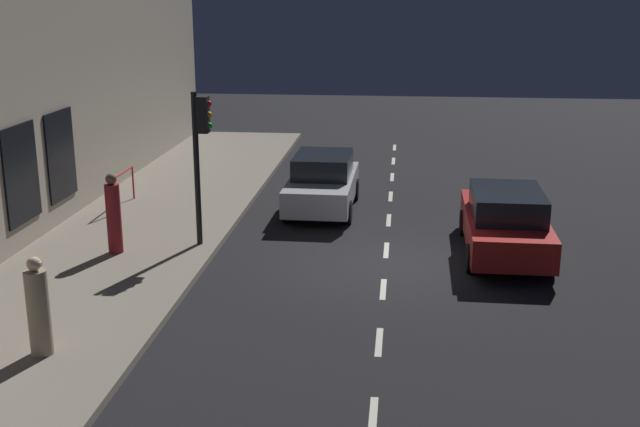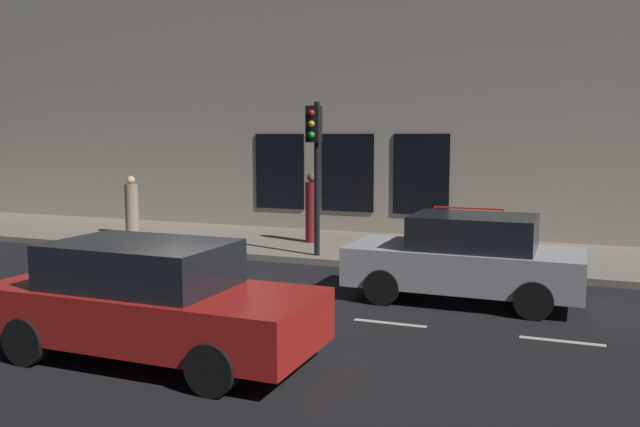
{
  "view_description": "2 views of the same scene",
  "coord_description": "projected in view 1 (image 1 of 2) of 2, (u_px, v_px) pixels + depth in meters",
  "views": [
    {
      "loc": [
        -0.32,
        17.2,
        6.01
      ],
      "look_at": [
        1.52,
        -0.19,
        1.1
      ],
      "focal_mm": 44.71,
      "sensor_mm": 36.0,
      "label": 1
    },
    {
      "loc": [
        -10.01,
        -6.26,
        3.0
      ],
      "look_at": [
        2.36,
        -1.48,
        1.43
      ],
      "focal_mm": 36.98,
      "sensor_mm": 36.0,
      "label": 2
    }
  ],
  "objects": [
    {
      "name": "ground_plane",
      "position": [
        385.0,
        264.0,
        18.12
      ],
      "size": [
        60.0,
        60.0,
        0.0
      ],
      "primitive_type": "plane",
      "color": "black"
    },
    {
      "name": "sidewalk",
      "position": [
        119.0,
        252.0,
        18.73
      ],
      "size": [
        4.5,
        32.0,
        0.15
      ],
      "color": "gray",
      "rests_on": "ground"
    },
    {
      "name": "lane_centre_line",
      "position": [
        386.0,
        250.0,
        19.08
      ],
      "size": [
        0.12,
        27.2,
        0.01
      ],
      "color": "beige",
      "rests_on": "ground"
    },
    {
      "name": "traffic_light",
      "position": [
        201.0,
        140.0,
        18.41
      ],
      "size": [
        0.48,
        0.32,
        3.63
      ],
      "color": "black",
      "rests_on": "sidewalk"
    },
    {
      "name": "parked_car_0",
      "position": [
        323.0,
        183.0,
        22.41
      ],
      "size": [
        1.9,
        4.17,
        1.58
      ],
      "rotation": [
        0.0,
        0.0,
        -0.01
      ],
      "color": "#B7B7BC",
      "rests_on": "ground"
    },
    {
      "name": "parked_car_1",
      "position": [
        505.0,
        222.0,
        18.6
      ],
      "size": [
        1.94,
        4.55,
        1.58
      ],
      "rotation": [
        0.0,
        0.0,
        3.13
      ],
      "color": "red",
      "rests_on": "ground"
    },
    {
      "name": "pedestrian_0",
      "position": [
        39.0,
        310.0,
        13.11
      ],
      "size": [
        0.39,
        0.39,
        1.7
      ],
      "rotation": [
        0.0,
        0.0,
        1.53
      ],
      "color": "gray",
      "rests_on": "sidewalk"
    },
    {
      "name": "pedestrian_1",
      "position": [
        114.0,
        215.0,
        18.23
      ],
      "size": [
        0.47,
        0.47,
        1.87
      ],
      "rotation": [
        0.0,
        0.0,
        3.7
      ],
      "color": "maroon",
      "rests_on": "sidewalk"
    },
    {
      "name": "red_railing",
      "position": [
        122.0,
        182.0,
        22.19
      ],
      "size": [
        0.05,
        1.83,
        0.97
      ],
      "color": "red",
      "rests_on": "sidewalk"
    }
  ]
}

